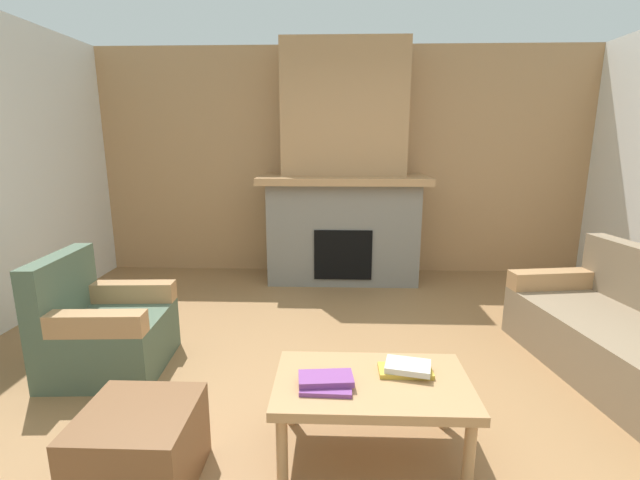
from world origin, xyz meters
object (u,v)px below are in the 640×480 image
Objects in this scene: fireplace at (343,181)px; coffee_table at (372,390)px; armchair at (103,330)px; ottoman at (140,448)px; couch at (639,342)px.

fireplace reaches higher than coffee_table.
fireplace is 2.70× the size of coffee_table.
armchair is 1.34m from ottoman.
fireplace reaches higher than armchair.
armchair is 0.85× the size of coffee_table.
coffee_table is (0.11, -3.09, -0.79)m from fireplace.
coffee_table is (1.86, -0.85, 0.08)m from armchair.
coffee_table reaches higher than ottoman.
armchair is (-3.74, 0.05, 0.01)m from couch.
ottoman is at bearing -166.92° from coffee_table.
armchair reaches higher than ottoman.
coffee_table is at bearing -24.43° from armchair.
coffee_table is 1.16m from ottoman.
armchair reaches higher than coffee_table.
fireplace is 3.63m from ottoman.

